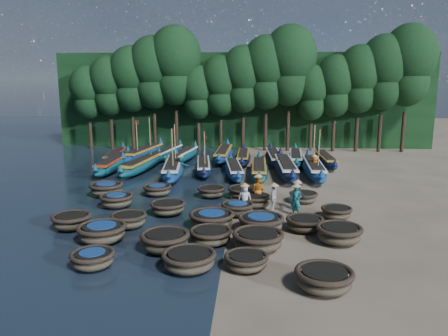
# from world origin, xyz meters

# --- Properties ---
(ground) EXTENTS (120.00, 120.00, 0.00)m
(ground) POSITION_xyz_m (0.00, 0.00, 0.00)
(ground) COLOR gray
(ground) RESTS_ON ground
(foliage_wall) EXTENTS (40.00, 3.00, 10.00)m
(foliage_wall) POSITION_xyz_m (0.00, 23.50, 5.00)
(foliage_wall) COLOR black
(foliage_wall) RESTS_ON ground
(coracle_1) EXTENTS (1.75, 1.75, 0.68)m
(coracle_1) POSITION_xyz_m (-5.02, -9.22, 0.39)
(coracle_1) COLOR brown
(coracle_1) RESTS_ON ground
(coracle_2) EXTENTS (2.27, 2.27, 0.76)m
(coracle_2) POSITION_xyz_m (-1.24, -9.17, 0.43)
(coracle_2) COLOR brown
(coracle_2) RESTS_ON ground
(coracle_3) EXTENTS (1.88, 1.88, 0.63)m
(coracle_3) POSITION_xyz_m (0.97, -8.96, 0.36)
(coracle_3) COLOR brown
(coracle_3) RESTS_ON ground
(coracle_4) EXTENTS (2.28, 2.28, 0.78)m
(coracle_4) POSITION_xyz_m (3.71, -10.48, 0.45)
(coracle_4) COLOR brown
(coracle_4) RESTS_ON ground
(coracle_5) EXTENTS (2.25, 2.25, 0.82)m
(coracle_5) POSITION_xyz_m (-5.60, -6.46, 0.47)
(coracle_5) COLOR brown
(coracle_5) RESTS_ON ground
(coracle_6) EXTENTS (2.45, 2.45, 0.85)m
(coracle_6) POSITION_xyz_m (-2.54, -7.36, 0.49)
(coracle_6) COLOR brown
(coracle_6) RESTS_ON ground
(coracle_7) EXTENTS (2.22, 2.22, 0.71)m
(coracle_7) POSITION_xyz_m (-0.67, -6.38, 0.40)
(coracle_7) COLOR brown
(coracle_7) RESTS_ON ground
(coracle_8) EXTENTS (2.48, 2.48, 0.83)m
(coracle_8) POSITION_xyz_m (1.44, -6.93, 0.47)
(coracle_8) COLOR brown
(coracle_8) RESTS_ON ground
(coracle_9) EXTENTS (2.10, 2.10, 0.82)m
(coracle_9) POSITION_xyz_m (5.08, -5.91, 0.47)
(coracle_9) COLOR brown
(coracle_9) RESTS_ON ground
(coracle_10) EXTENTS (2.17, 2.17, 0.76)m
(coracle_10) POSITION_xyz_m (-7.69, -4.87, 0.43)
(coracle_10) COLOR brown
(coracle_10) RESTS_ON ground
(coracle_11) EXTENTS (1.84, 1.84, 0.72)m
(coracle_11) POSITION_xyz_m (-4.95, -4.45, 0.41)
(coracle_11) COLOR brown
(coracle_11) RESTS_ON ground
(coracle_12) EXTENTS (2.27, 2.27, 0.79)m
(coracle_12) POSITION_xyz_m (-0.83, -4.20, 0.46)
(coracle_12) COLOR brown
(coracle_12) RESTS_ON ground
(coracle_13) EXTENTS (2.66, 2.66, 0.80)m
(coracle_13) POSITION_xyz_m (1.60, -4.60, 0.46)
(coracle_13) COLOR brown
(coracle_13) RESTS_ON ground
(coracle_14) EXTENTS (1.85, 1.85, 0.70)m
(coracle_14) POSITION_xyz_m (3.72, -4.38, 0.40)
(coracle_14) COLOR brown
(coracle_14) RESTS_ON ground
(coracle_15) EXTENTS (1.94, 1.94, 0.76)m
(coracle_15) POSITION_xyz_m (-6.63, -1.07, 0.44)
(coracle_15) COLOR brown
(coracle_15) RESTS_ON ground
(coracle_16) EXTENTS (2.23, 2.23, 0.72)m
(coracle_16) POSITION_xyz_m (-3.42, -2.24, 0.41)
(coracle_16) COLOR brown
(coracle_16) RESTS_ON ground
(coracle_17) EXTENTS (2.08, 2.08, 0.70)m
(coracle_17) POSITION_xyz_m (0.38, -2.13, 0.41)
(coracle_17) COLOR brown
(coracle_17) RESTS_ON ground
(coracle_18) EXTENTS (2.24, 2.24, 0.73)m
(coracle_18) POSITION_xyz_m (1.33, -0.48, 0.42)
(coracle_18) COLOR brown
(coracle_18) RESTS_ON ground
(coracle_19) EXTENTS (1.99, 1.99, 0.64)m
(coracle_19) POSITION_xyz_m (5.62, -2.33, 0.37)
(coracle_19) COLOR brown
(coracle_19) RESTS_ON ground
(coracle_20) EXTENTS (2.29, 2.29, 0.83)m
(coracle_20) POSITION_xyz_m (-8.03, 1.29, 0.48)
(coracle_20) COLOR brown
(coracle_20) RESTS_ON ground
(coracle_21) EXTENTS (1.79, 1.79, 0.68)m
(coracle_21) POSITION_xyz_m (-4.84, 1.62, 0.39)
(coracle_21) COLOR brown
(coracle_21) RESTS_ON ground
(coracle_22) EXTENTS (1.75, 1.75, 0.67)m
(coracle_22) POSITION_xyz_m (-1.39, 1.46, 0.38)
(coracle_22) COLOR brown
(coracle_22) RESTS_ON ground
(coracle_23) EXTENTS (2.07, 2.07, 0.71)m
(coracle_23) POSITION_xyz_m (0.58, 1.39, 0.41)
(coracle_23) COLOR brown
(coracle_23) RESTS_ON ground
(coracle_24) EXTENTS (1.70, 1.70, 0.65)m
(coracle_24) POSITION_xyz_m (4.21, 0.60, 0.37)
(coracle_24) COLOR brown
(coracle_24) RESTS_ON ground
(long_boat_1) EXTENTS (1.55, 8.51, 1.50)m
(long_boat_1) POSITION_xyz_m (-10.03, 9.05, 0.57)
(long_boat_1) COLOR #0F4A56
(long_boat_1) RESTS_ON ground
(long_boat_2) EXTENTS (2.57, 8.36, 1.48)m
(long_boat_2) POSITION_xyz_m (-7.67, 8.82, 0.56)
(long_boat_2) COLOR #0F4A56
(long_boat_2) RESTS_ON ground
(long_boat_3) EXTENTS (2.57, 8.97, 3.83)m
(long_boat_3) POSITION_xyz_m (-4.89, 7.33, 0.61)
(long_boat_3) COLOR navy
(long_boat_3) RESTS_ON ground
(long_boat_4) EXTENTS (2.15, 7.34, 3.14)m
(long_boat_4) POSITION_xyz_m (-2.72, 8.80, 0.50)
(long_boat_4) COLOR #0D1833
(long_boat_4) RESTS_ON ground
(long_boat_5) EXTENTS (2.24, 7.50, 1.33)m
(long_boat_5) POSITION_xyz_m (-0.25, 7.66, 0.51)
(long_boat_5) COLOR navy
(long_boat_5) RESTS_ON ground
(long_boat_6) EXTENTS (1.48, 8.11, 1.43)m
(long_boat_6) POSITION_xyz_m (1.65, 7.62, 0.54)
(long_boat_6) COLOR #0F4A56
(long_boat_6) RESTS_ON ground
(long_boat_7) EXTENTS (1.91, 9.13, 1.61)m
(long_boat_7) POSITION_xyz_m (3.68, 8.10, 0.61)
(long_boat_7) COLOR #0D1833
(long_boat_7) RESTS_ON ground
(long_boat_8) EXTENTS (1.68, 8.87, 3.77)m
(long_boat_8) POSITION_xyz_m (5.80, 8.09, 0.60)
(long_boat_8) COLOR navy
(long_boat_8) RESTS_ON ground
(long_boat_9) EXTENTS (2.12, 7.65, 1.35)m
(long_boat_9) POSITION_xyz_m (-11.06, 12.74, 0.52)
(long_boat_9) COLOR #0F4A56
(long_boat_9) RESTS_ON ground
(long_boat_10) EXTENTS (2.94, 8.75, 3.76)m
(long_boat_10) POSITION_xyz_m (-8.80, 14.01, 0.60)
(long_boat_10) COLOR navy
(long_boat_10) RESTS_ON ground
(long_boat_11) EXTENTS (2.65, 7.88, 1.41)m
(long_boat_11) POSITION_xyz_m (-6.78, 14.50, 0.53)
(long_boat_11) COLOR #0F4A56
(long_boat_11) RESTS_ON ground
(long_boat_12) EXTENTS (2.71, 8.12, 1.45)m
(long_boat_12) POSITION_xyz_m (-5.07, 13.05, 0.55)
(long_boat_12) COLOR #0F4A56
(long_boat_12) RESTS_ON ground
(long_boat_13) EXTENTS (1.74, 8.45, 1.49)m
(long_boat_13) POSITION_xyz_m (-1.51, 14.29, 0.57)
(long_boat_13) COLOR navy
(long_boat_13) RESTS_ON ground
(long_boat_14) EXTENTS (1.35, 7.47, 1.31)m
(long_boat_14) POSITION_xyz_m (0.32, 13.12, 0.50)
(long_boat_14) COLOR #0D1833
(long_boat_14) RESTS_ON ground
(long_boat_15) EXTENTS (1.81, 8.15, 1.44)m
(long_boat_15) POSITION_xyz_m (3.03, 12.72, 0.55)
(long_boat_15) COLOR #0D1833
(long_boat_15) RESTS_ON ground
(long_boat_16) EXTENTS (1.94, 7.70, 1.36)m
(long_boat_16) POSITION_xyz_m (4.90, 12.97, 0.52)
(long_boat_16) COLOR #0F4A56
(long_boat_16) RESTS_ON ground
(long_boat_17) EXTENTS (1.60, 7.44, 1.31)m
(long_boat_17) POSITION_xyz_m (7.40, 12.48, 0.50)
(long_boat_17) COLOR #0D1833
(long_boat_17) RESTS_ON ground
(fisherman_0) EXTENTS (0.81, 0.57, 1.75)m
(fisherman_0) POSITION_xyz_m (0.75, -1.42, 0.85)
(fisherman_0) COLOR silver
(fisherman_0) RESTS_ON ground
(fisherman_1) EXTENTS (0.75, 0.68, 1.92)m
(fisherman_1) POSITION_xyz_m (3.51, -2.02, 0.96)
(fisherman_1) COLOR #176164
(fisherman_1) RESTS_ON ground
(fisherman_2) EXTENTS (1.06, 0.97, 1.97)m
(fisherman_2) POSITION_xyz_m (1.49, 0.02, 0.93)
(fisherman_2) COLOR orange
(fisherman_2) RESTS_ON ground
(fisherman_3) EXTENTS (1.22, 0.92, 1.88)m
(fisherman_3) POSITION_xyz_m (3.68, -0.98, 0.88)
(fisherman_3) COLOR black
(fisherman_3) RESTS_ON ground
(fisherman_4) EXTENTS (0.60, 1.03, 1.84)m
(fisherman_4) POSITION_xyz_m (2.34, -1.65, 0.89)
(fisherman_4) COLOR silver
(fisherman_4) RESTS_ON ground
(fisherman_5) EXTENTS (1.47, 1.05, 1.73)m
(fisherman_5) POSITION_xyz_m (-4.34, 7.52, 0.81)
(fisherman_5) COLOR #176164
(fisherman_5) RESTS_ON ground
(fisherman_6) EXTENTS (0.54, 0.80, 1.81)m
(fisherman_6) POSITION_xyz_m (5.84, 7.94, 0.87)
(fisherman_6) COLOR orange
(fisherman_6) RESTS_ON ground
(tree_0) EXTENTS (3.68, 3.68, 8.68)m
(tree_0) POSITION_xyz_m (-16.00, 20.00, 5.97)
(tree_0) COLOR black
(tree_0) RESTS_ON ground
(tree_1) EXTENTS (4.09, 4.09, 9.65)m
(tree_1) POSITION_xyz_m (-13.70, 20.00, 6.65)
(tree_1) COLOR black
(tree_1) RESTS_ON ground
(tree_2) EXTENTS (4.51, 4.51, 10.63)m
(tree_2) POSITION_xyz_m (-11.40, 20.00, 7.32)
(tree_2) COLOR black
(tree_2) RESTS_ON ground
(tree_3) EXTENTS (4.92, 4.92, 11.60)m
(tree_3) POSITION_xyz_m (-9.10, 20.00, 8.00)
(tree_3) COLOR black
(tree_3) RESTS_ON ground
(tree_4) EXTENTS (5.34, 5.34, 12.58)m
(tree_4) POSITION_xyz_m (-6.80, 20.00, 8.67)
(tree_4) COLOR black
(tree_4) RESTS_ON ground
(tree_5) EXTENTS (3.68, 3.68, 8.68)m
(tree_5) POSITION_xyz_m (-4.50, 20.00, 5.97)
(tree_5) COLOR black
(tree_5) RESTS_ON ground
(tree_6) EXTENTS (4.09, 4.09, 9.65)m
(tree_6) POSITION_xyz_m (-2.20, 20.00, 6.65)
(tree_6) COLOR black
(tree_6) RESTS_ON ground
(tree_7) EXTENTS (4.51, 4.51, 10.63)m
(tree_7) POSITION_xyz_m (0.10, 20.00, 7.32)
(tree_7) COLOR black
(tree_7) RESTS_ON ground
(tree_8) EXTENTS (4.92, 4.92, 11.60)m
(tree_8) POSITION_xyz_m (2.40, 20.00, 8.00)
(tree_8) COLOR black
(tree_8) RESTS_ON ground
(tree_9) EXTENTS (5.34, 5.34, 12.58)m
(tree_9) POSITION_xyz_m (4.70, 20.00, 8.67)
(tree_9) COLOR black
(tree_9) RESTS_ON ground
(tree_10) EXTENTS (3.68, 3.68, 8.68)m
(tree_10) POSITION_xyz_m (7.00, 20.00, 5.97)
(tree_10) COLOR black
(tree_10) RESTS_ON ground
(tree_11) EXTENTS (4.09, 4.09, 9.65)m
(tree_11) POSITION_xyz_m (9.30, 20.00, 6.65)
(tree_11) COLOR black
(tree_11) RESTS_ON ground
(tree_12) EXTENTS (4.51, 4.51, 10.63)m
(tree_12) POSITION_xyz_m (11.60, 20.00, 7.32)
(tree_12) COLOR black
(tree_12) RESTS_ON ground
(tree_13) EXTENTS (4.92, 4.92, 11.60)m
(tree_13) POSITION_xyz_m (13.90, 20.00, 8.00)
(tree_13) COLOR black
(tree_13) RESTS_ON ground
(tree_14) EXTENTS (5.34, 5.34, 12.58)m
(tree_14) POSITION_xyz_m (16.20, 20.00, 8.67)
(tree_14) COLOR black
(tree_14) RESTS_ON ground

